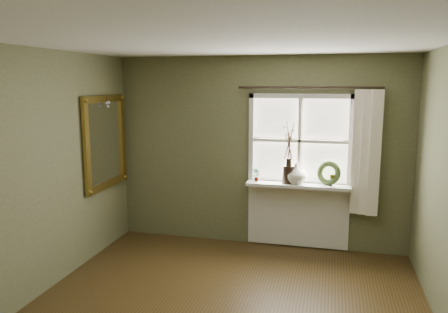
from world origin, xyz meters
TOP-DOWN VIEW (x-y plane):
  - ceiling at (0.00, 0.00)m, footprint 4.50×4.50m
  - wall_back at (0.00, 2.30)m, footprint 4.00×0.10m
  - wall_left at (-2.05, 0.00)m, footprint 0.10×4.50m
  - window_frame at (0.55, 2.23)m, footprint 1.36×0.06m
  - window_sill at (0.55, 2.12)m, footprint 1.36×0.26m
  - window_apron at (0.55, 2.23)m, footprint 1.36×0.04m
  - dark_jug at (0.42, 2.12)m, footprint 0.18×0.18m
  - cream_vase at (0.52, 2.12)m, footprint 0.27×0.27m
  - wreath at (0.94, 2.16)m, footprint 0.35×0.24m
  - potted_plant_left at (-0.01, 2.12)m, footprint 0.12×0.10m
  - potted_plant_right at (0.98, 2.12)m, footprint 0.11×0.10m
  - curtain at (1.39, 2.13)m, footprint 0.36×0.12m
  - curtain_rod at (0.65, 2.17)m, footprint 1.84×0.03m
  - gilt_mirror at (-1.96, 1.62)m, footprint 0.10×1.04m

SIDE VIEW (x-z plane):
  - window_apron at x=0.55m, z-range 0.02..0.90m
  - window_sill at x=0.55m, z-range 0.88..0.92m
  - potted_plant_right at x=0.98m, z-range 0.92..1.08m
  - potted_plant_left at x=-0.01m, z-range 0.92..1.10m
  - dark_jug at x=0.42m, z-range 0.92..1.16m
  - wreath at x=0.94m, z-range 0.88..1.21m
  - cream_vase at x=0.52m, z-range 0.92..1.19m
  - wall_back at x=0.00m, z-range 0.00..2.60m
  - wall_left at x=-2.05m, z-range 0.00..2.60m
  - curtain at x=1.39m, z-range 0.57..2.16m
  - gilt_mirror at x=-1.96m, z-range 0.85..2.08m
  - window_frame at x=0.55m, z-range 0.86..2.10m
  - curtain_rod at x=0.65m, z-range 2.16..2.20m
  - ceiling at x=0.00m, z-range 2.60..2.60m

